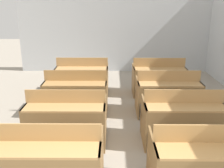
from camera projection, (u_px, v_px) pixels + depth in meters
wall_back at (115, 25)px, 8.52m from camera, size 6.30×0.06×3.09m
bench_front_left at (49, 159)px, 3.16m from camera, size 1.29×0.77×0.95m
bench_front_right at (206, 160)px, 3.13m from camera, size 1.29×0.77×0.95m
bench_second_left at (66, 116)px, 4.31m from camera, size 1.29×0.77×0.95m
bench_second_right at (183, 116)px, 4.31m from camera, size 1.29×0.77×0.95m
bench_third_left at (76, 92)px, 5.48m from camera, size 1.29×0.77×0.95m
bench_third_right at (168, 92)px, 5.45m from camera, size 1.29×0.77×0.95m
bench_back_left at (82, 76)px, 6.65m from camera, size 1.29×0.77×0.95m
bench_back_right at (159, 76)px, 6.61m from camera, size 1.29×0.77×0.95m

